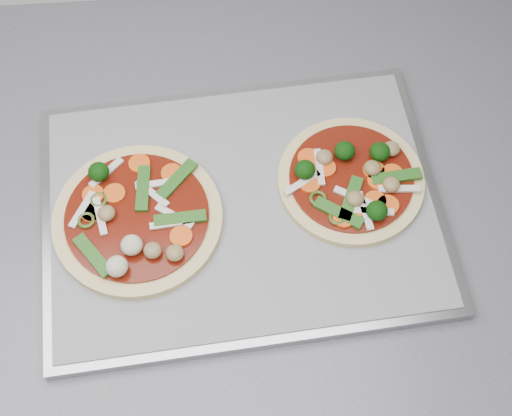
{
  "coord_description": "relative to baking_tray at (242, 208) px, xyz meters",
  "views": [
    {
      "loc": [
        0.27,
        0.87,
        1.63
      ],
      "look_at": [
        0.3,
        1.24,
        0.93
      ],
      "focal_mm": 50.0,
      "sensor_mm": 36.0,
      "label": 1
    }
  ],
  "objects": [
    {
      "name": "pizza_right",
      "position": [
        0.13,
        0.02,
        0.02
      ],
      "size": [
        0.21,
        0.21,
        0.03
      ],
      "rotation": [
        0.0,
        0.0,
        0.25
      ],
      "color": "#E0CA7E",
      "rests_on": "parchment"
    },
    {
      "name": "baking_tray",
      "position": [
        0.0,
        0.0,
        0.0
      ],
      "size": [
        0.47,
        0.37,
        0.01
      ],
      "primitive_type": "cube",
      "rotation": [
        0.0,
        0.0,
        0.07
      ],
      "color": "#929398",
      "rests_on": "countertop"
    },
    {
      "name": "countertop",
      "position": [
        -0.28,
        0.04,
        -0.03
      ],
      "size": [
        3.6,
        0.6,
        0.04
      ],
      "primitive_type": "cube",
      "color": "slate",
      "rests_on": "base_cabinet"
    },
    {
      "name": "pizza_left",
      "position": [
        -0.12,
        -0.01,
        0.02
      ],
      "size": [
        0.22,
        0.22,
        0.03
      ],
      "rotation": [
        0.0,
        0.0,
        -0.2
      ],
      "color": "#E0CA7E",
      "rests_on": "parchment"
    },
    {
      "name": "base_cabinet",
      "position": [
        -0.28,
        0.04,
        -0.48
      ],
      "size": [
        3.6,
        0.6,
        0.86
      ],
      "primitive_type": "cube",
      "color": "silver",
      "rests_on": "ground"
    },
    {
      "name": "parchment",
      "position": [
        0.0,
        0.0,
        0.01
      ],
      "size": [
        0.45,
        0.34,
        0.0
      ],
      "primitive_type": "cube",
      "rotation": [
        0.0,
        0.0,
        0.07
      ],
      "color": "gray",
      "rests_on": "baking_tray"
    }
  ]
}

